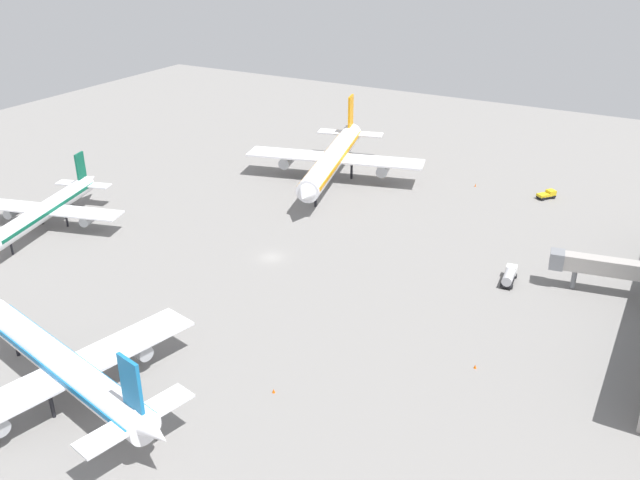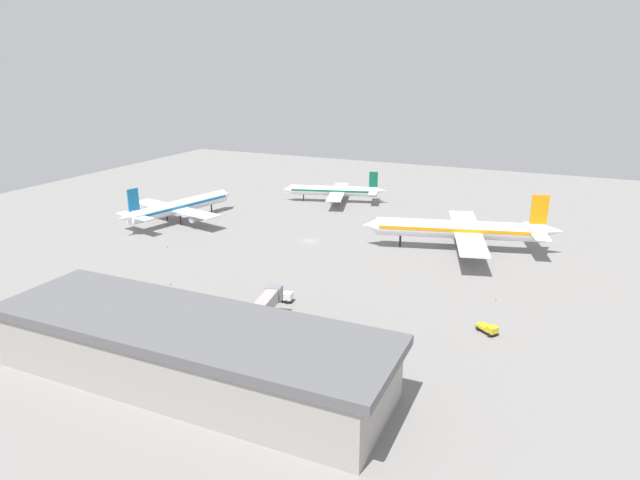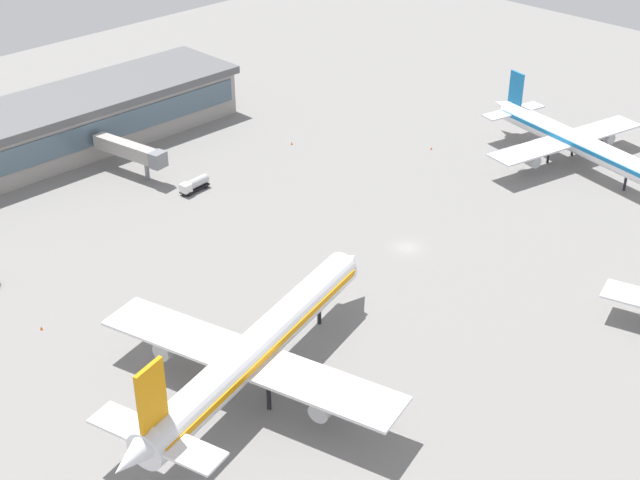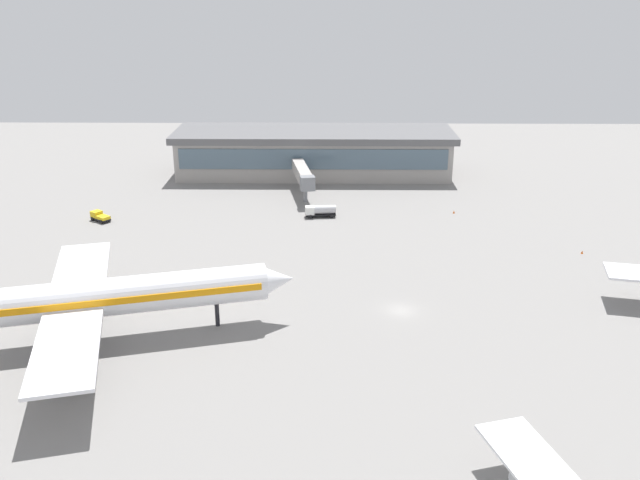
% 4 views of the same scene
% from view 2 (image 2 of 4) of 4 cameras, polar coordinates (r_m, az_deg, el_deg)
% --- Properties ---
extents(ground, '(288.00, 288.00, 0.00)m').
position_cam_2_polar(ground, '(166.45, -1.05, -0.07)').
color(ground, gray).
extents(terminal_building, '(70.04, 20.63, 11.05)m').
position_cam_2_polar(terminal_building, '(95.57, -13.32, -11.05)').
color(terminal_building, '#9E9993').
rests_on(terminal_building, ground).
extents(airplane_at_gate, '(38.15, 46.88, 14.40)m').
position_cam_2_polar(airplane_at_gate, '(191.64, -14.43, 3.39)').
color(airplane_at_gate, white).
rests_on(airplane_at_gate, ground).
extents(airplane_taxiing, '(39.60, 32.39, 12.28)m').
position_cam_2_polar(airplane_taxiing, '(212.77, 1.54, 5.13)').
color(airplane_taxiing, white).
rests_on(airplane_taxiing, ground).
extents(airplane_distant, '(55.11, 45.00, 17.03)m').
position_cam_2_polar(airplane_distant, '(161.15, 14.45, 1.06)').
color(airplane_distant, white).
rests_on(airplane_distant, ground).
extents(pushback_tractor, '(4.64, 4.20, 1.90)m').
position_cam_2_polar(pushback_tractor, '(115.10, 17.05, -8.81)').
color(pushback_tractor, black).
rests_on(pushback_tractor, ground).
extents(fuel_truck, '(6.45, 2.68, 2.50)m').
position_cam_2_polar(fuel_truck, '(124.58, -4.30, -5.73)').
color(fuel_truck, black).
rests_on(fuel_truck, ground).
extents(jet_bridge, '(5.92, 18.11, 6.74)m').
position_cam_2_polar(jet_bridge, '(109.76, -5.99, -7.01)').
color(jet_bridge, '#9E9993').
rests_on(jet_bridge, ground).
extents(safety_cone_near_gate, '(0.44, 0.44, 0.60)m').
position_cam_2_polar(safety_cone_near_gate, '(131.03, 17.79, -5.88)').
color(safety_cone_near_gate, '#EA590C').
rests_on(safety_cone_near_gate, ground).
extents(safety_cone_mid_apron, '(0.44, 0.44, 0.60)m').
position_cam_2_polar(safety_cone_mid_apron, '(137.90, -15.27, -4.45)').
color(safety_cone_mid_apron, '#EA590C').
rests_on(safety_cone_mid_apron, ground).
extents(safety_cone_far_side, '(0.44, 0.44, 0.60)m').
position_cam_2_polar(safety_cone_far_side, '(165.96, -15.53, -0.68)').
color(safety_cone_far_side, '#EA590C').
rests_on(safety_cone_far_side, ground).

